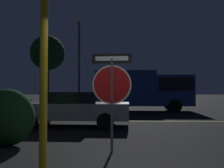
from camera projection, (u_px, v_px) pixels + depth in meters
road_center_stripe at (126, 121)px, 11.47m from camera, size 41.92×0.12×0.01m
stop_sign at (112, 84)px, 5.59m from camera, size 0.90×0.07×2.20m
yellow_pole_left at (44, 70)px, 3.87m from camera, size 0.12×0.12×3.36m
hedge_bush_1 at (7, 117)px, 6.16m from camera, size 1.38×0.97×1.41m
passing_car_2 at (73, 108)px, 9.81m from camera, size 4.55×2.13×1.33m
delivery_truck at (145, 89)px, 17.46m from camera, size 6.66×2.37×2.80m
street_lamp at (79, 51)px, 17.53m from camera, size 0.42×0.42×6.69m
tree_1 at (48, 53)px, 22.50m from camera, size 3.12×3.12×6.43m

